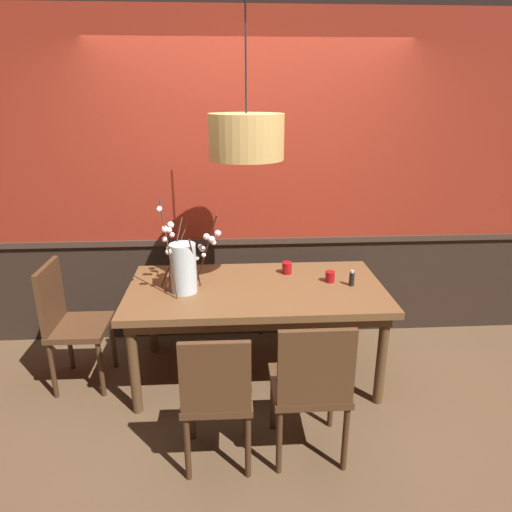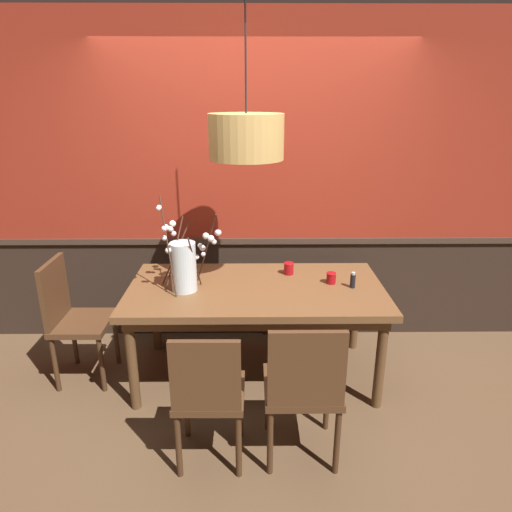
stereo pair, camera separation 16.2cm
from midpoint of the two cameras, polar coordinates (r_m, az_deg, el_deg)
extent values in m
plane|color=brown|center=(3.75, 1.28, -14.42)|extent=(24.00, 24.00, 0.00)
cube|color=#2D2119|center=(4.18, 1.01, -3.87)|extent=(5.65, 0.12, 0.88)
cube|color=#3E2E24|center=(4.01, 1.05, 2.09)|extent=(5.65, 0.14, 0.05)
cube|color=maroon|center=(3.85, 1.13, 15.07)|extent=(5.65, 0.12, 1.84)
cube|color=brown|center=(3.40, 1.37, -4.23)|extent=(1.88, 0.98, 0.05)
cube|color=brown|center=(3.43, 1.36, -5.24)|extent=(1.77, 0.87, 0.08)
cylinder|color=brown|center=(3.31, -13.73, -12.96)|extent=(0.07, 0.07, 0.70)
cylinder|color=brown|center=(3.37, 16.55, -12.63)|extent=(0.07, 0.07, 0.70)
cylinder|color=brown|center=(3.99, -11.25, -6.82)|extent=(0.07, 0.07, 0.70)
cylinder|color=brown|center=(4.04, 13.36, -6.66)|extent=(0.07, 0.07, 0.70)
cube|color=#4C301C|center=(2.84, 7.37, -15.80)|extent=(0.44, 0.44, 0.04)
cube|color=#4C301C|center=(2.54, 8.21, -13.78)|extent=(0.42, 0.04, 0.45)
cylinder|color=#412917|center=(3.12, 3.05, -17.52)|extent=(0.04, 0.04, 0.44)
cylinder|color=#412917|center=(3.16, 10.32, -17.24)|extent=(0.04, 0.04, 0.44)
cylinder|color=#412917|center=(2.83, 3.53, -22.10)|extent=(0.04, 0.04, 0.44)
cylinder|color=#412917|center=(2.88, 11.74, -21.68)|extent=(0.04, 0.04, 0.44)
cube|color=#4C301C|center=(4.29, -2.54, -3.04)|extent=(0.45, 0.40, 0.04)
cube|color=#4C301C|center=(4.37, -2.46, 0.85)|extent=(0.42, 0.05, 0.45)
cylinder|color=#412917|center=(4.23, -0.04, -6.87)|extent=(0.04, 0.04, 0.43)
cylinder|color=#412917|center=(4.26, -5.17, -6.81)|extent=(0.04, 0.04, 0.43)
cylinder|color=#412917|center=(4.53, 0.01, -5.00)|extent=(0.04, 0.04, 0.43)
cylinder|color=#412917|center=(4.55, -4.76, -4.96)|extent=(0.04, 0.04, 0.43)
cube|color=#4C301C|center=(4.30, 4.46, -2.89)|extent=(0.48, 0.47, 0.04)
cube|color=#4C301C|center=(4.40, 4.12, 1.15)|extent=(0.43, 0.07, 0.46)
cylinder|color=#412917|center=(4.27, 7.40, -6.73)|extent=(0.04, 0.04, 0.44)
cylinder|color=#412917|center=(4.20, 2.17, -7.01)|extent=(0.04, 0.04, 0.44)
cylinder|color=#412917|center=(4.60, 6.39, -4.68)|extent=(0.04, 0.04, 0.44)
cylinder|color=#412917|center=(4.54, 1.55, -4.90)|extent=(0.04, 0.04, 0.44)
cube|color=#4C301C|center=(2.80, -4.04, -16.60)|extent=(0.41, 0.39, 0.04)
cube|color=#4C301C|center=(2.52, -4.44, -14.67)|extent=(0.38, 0.04, 0.42)
cylinder|color=#412917|center=(3.09, -7.05, -18.23)|extent=(0.04, 0.04, 0.43)
cylinder|color=#412917|center=(3.07, -0.36, -18.36)|extent=(0.04, 0.04, 0.43)
cylinder|color=#412917|center=(2.83, -7.88, -22.31)|extent=(0.04, 0.04, 0.43)
cylinder|color=#412917|center=(2.81, -0.40, -22.50)|extent=(0.04, 0.04, 0.43)
cube|color=#4C301C|center=(3.70, -19.48, -7.85)|extent=(0.40, 0.44, 0.04)
cube|color=#4C301C|center=(3.66, -22.61, -4.13)|extent=(0.04, 0.41, 0.47)
cylinder|color=#412917|center=(3.92, -15.82, -9.89)|extent=(0.04, 0.04, 0.44)
cylinder|color=#412917|center=(3.61, -17.37, -12.77)|extent=(0.04, 0.04, 0.44)
cylinder|color=#412917|center=(4.02, -20.57, -9.63)|extent=(0.04, 0.04, 0.44)
cylinder|color=#412917|center=(3.72, -22.51, -12.38)|extent=(0.04, 0.04, 0.44)
cylinder|color=silver|center=(3.30, -7.60, -1.36)|extent=(0.18, 0.18, 0.36)
cylinder|color=silver|center=(3.35, -7.50, -3.54)|extent=(0.16, 0.16, 0.08)
cylinder|color=#472D23|center=(3.19, -9.45, 1.12)|extent=(0.10, 0.12, 0.70)
sphere|color=white|center=(3.17, -9.92, 2.21)|extent=(0.04, 0.04, 0.04)
sphere|color=white|center=(3.10, -9.89, 3.36)|extent=(0.04, 0.04, 0.04)
sphere|color=white|center=(3.07, -10.56, 5.82)|extent=(0.03, 0.03, 0.03)
sphere|color=white|center=(3.09, -10.47, 5.95)|extent=(0.03, 0.03, 0.03)
sphere|color=white|center=(3.21, -9.45, 0.67)|extent=(0.04, 0.04, 0.04)
cylinder|color=#472D23|center=(3.29, -4.79, 0.81)|extent=(0.18, 0.26, 0.58)
sphere|color=white|center=(3.29, -3.83, 1.74)|extent=(0.04, 0.04, 0.04)
sphere|color=white|center=(3.28, -3.34, 2.92)|extent=(0.05, 0.05, 0.05)
sphere|color=white|center=(3.28, -5.25, 0.99)|extent=(0.04, 0.04, 0.04)
cylinder|color=#472D23|center=(3.42, -8.55, 0.44)|extent=(0.23, 0.10, 0.47)
sphere|color=white|center=(3.42, -8.35, 1.24)|extent=(0.03, 0.03, 0.03)
sphere|color=white|center=(3.41, -8.77, 1.31)|extent=(0.05, 0.05, 0.05)
sphere|color=white|center=(3.45, -8.89, 2.75)|extent=(0.04, 0.04, 0.04)
sphere|color=white|center=(3.46, -9.01, 3.96)|extent=(0.05, 0.05, 0.05)
sphere|color=white|center=(3.44, -8.33, 1.32)|extent=(0.05, 0.05, 0.05)
sphere|color=white|center=(3.43, -9.14, 3.27)|extent=(0.03, 0.03, 0.03)
cylinder|color=#472D23|center=(3.27, -6.20, -0.77)|extent=(0.06, 0.22, 0.43)
sphere|color=white|center=(3.16, -4.16, 2.15)|extent=(0.05, 0.05, 0.05)
sphere|color=white|center=(3.21, -5.14, 0.21)|extent=(0.03, 0.03, 0.03)
sphere|color=white|center=(3.29, -5.97, -0.13)|extent=(0.03, 0.03, 0.03)
sphere|color=white|center=(3.15, -4.79, 2.48)|extent=(0.05, 0.05, 0.05)
sphere|color=white|center=(3.25, -5.55, 1.30)|extent=(0.03, 0.03, 0.03)
cylinder|color=#472D23|center=(3.31, -8.73, 0.26)|extent=(0.14, 0.15, 0.52)
sphere|color=white|center=(3.32, -8.50, 0.92)|extent=(0.05, 0.05, 0.05)
sphere|color=white|center=(3.33, -9.19, 1.13)|extent=(0.05, 0.05, 0.05)
sphere|color=white|center=(3.33, -8.80, 1.16)|extent=(0.04, 0.04, 0.04)
sphere|color=white|center=(3.34, -9.77, 3.51)|extent=(0.04, 0.04, 0.04)
sphere|color=white|center=(3.34, -9.26, 3.33)|extent=(0.04, 0.04, 0.04)
cylinder|color=#9E0F14|center=(3.62, 5.36, -1.56)|extent=(0.08, 0.08, 0.10)
torus|color=red|center=(3.61, 5.39, -0.91)|extent=(0.08, 0.08, 0.01)
cylinder|color=silver|center=(3.63, 5.36, -1.77)|extent=(0.05, 0.05, 0.05)
cylinder|color=#9E0F14|center=(3.49, 10.63, -2.72)|extent=(0.07, 0.07, 0.08)
torus|color=red|center=(3.48, 10.67, -2.13)|extent=(0.08, 0.08, 0.01)
cylinder|color=silver|center=(3.50, 10.62, -2.91)|extent=(0.05, 0.05, 0.04)
cylinder|color=black|center=(3.45, 13.24, -3.06)|extent=(0.04, 0.04, 0.10)
cylinder|color=beige|center=(3.43, 13.32, -2.14)|extent=(0.03, 0.03, 0.02)
cylinder|color=tan|center=(3.11, 0.31, 14.59)|extent=(0.50, 0.50, 0.29)
sphere|color=#F9EAB7|center=(3.11, 0.31, 13.78)|extent=(0.14, 0.14, 0.14)
cylinder|color=black|center=(3.11, 0.33, 24.18)|extent=(0.01, 0.01, 0.74)
camera|label=1|loc=(0.08, -88.60, 0.50)|focal=32.22mm
camera|label=2|loc=(0.08, 91.40, -0.50)|focal=32.22mm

